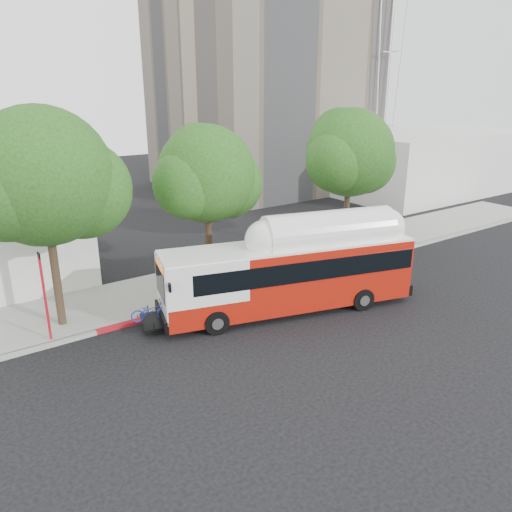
{
  "coord_description": "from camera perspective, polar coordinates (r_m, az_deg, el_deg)",
  "views": [
    {
      "loc": [
        -13.51,
        -16.28,
        10.38
      ],
      "look_at": [
        -0.01,
        3.0,
        2.32
      ],
      "focal_mm": 35.0,
      "sensor_mm": 36.0,
      "label": 1
    }
  ],
  "objects": [
    {
      "name": "curb_strip",
      "position": [
        26.38,
        -1.1,
        -4.09
      ],
      "size": [
        60.0,
        0.3,
        0.15
      ],
      "primitive_type": "cube",
      "color": "gray",
      "rests_on": "ground"
    },
    {
      "name": "sidewalk",
      "position": [
        28.42,
        -4.03,
        -2.4
      ],
      "size": [
        60.0,
        5.0,
        0.15
      ],
      "primitive_type": "cube",
      "color": "gray",
      "rests_on": "ground"
    },
    {
      "name": "ground",
      "position": [
        23.57,
        4.25,
        -7.28
      ],
      "size": [
        120.0,
        120.0,
        0.0
      ],
      "primitive_type": "plane",
      "color": "black",
      "rests_on": "ground"
    },
    {
      "name": "horizon_block",
      "position": [
        54.68,
        18.56,
        10.19
      ],
      "size": [
        20.0,
        12.0,
        6.0
      ],
      "primitive_type": "cube",
      "color": "silver",
      "rests_on": "ground"
    },
    {
      "name": "apartment_tower",
      "position": [
        54.83,
        0.49,
        26.49
      ],
      "size": [
        18.0,
        18.0,
        37.0
      ],
      "color": "gray",
      "rests_on": "ground"
    },
    {
      "name": "street_tree_left",
      "position": [
        22.72,
        -22.04,
        7.97
      ],
      "size": [
        6.67,
        5.8,
        9.74
      ],
      "color": "#2D2116",
      "rests_on": "ground"
    },
    {
      "name": "street_tree_mid",
      "position": [
        26.19,
        -4.94,
        9.0
      ],
      "size": [
        5.75,
        5.0,
        8.62
      ],
      "color": "#2D2116",
      "rests_on": "ground"
    },
    {
      "name": "signal_pole",
      "position": [
        22.47,
        -22.97,
        -4.41
      ],
      "size": [
        0.11,
        0.38,
        4.02
      ],
      "color": "red",
      "rests_on": "ground"
    },
    {
      "name": "transit_bus",
      "position": [
        23.87,
        3.95,
        -2.21
      ],
      "size": [
        13.16,
        5.69,
        3.85
      ],
      "rotation": [
        0.0,
        0.0,
        -0.26
      ],
      "color": "#A0160B",
      "rests_on": "ground"
    },
    {
      "name": "street_tree_right",
      "position": [
        32.16,
        11.16,
        11.19
      ],
      "size": [
        6.21,
        5.4,
        9.18
      ],
      "color": "#2D2116",
      "rests_on": "ground"
    },
    {
      "name": "red_curb_segment",
      "position": [
        24.98,
        -6.85,
        -5.59
      ],
      "size": [
        10.0,
        0.32,
        0.16
      ],
      "primitive_type": "cube",
      "color": "maroon",
      "rests_on": "ground"
    }
  ]
}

